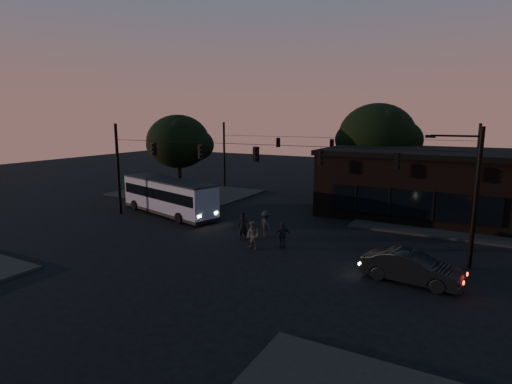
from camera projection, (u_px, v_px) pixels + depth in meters
The scene contains 14 objects.
ground at pixel (224, 251), 24.04m from camera, with size 120.00×120.00×0.00m, color black.
sidewalk_far_right at pixel (456, 222), 30.44m from camera, with size 14.00×10.00×0.15m, color black.
sidewalk_far_left at pixel (186, 193), 42.71m from camera, with size 14.00×10.00×0.15m, color black.
building at pixel (420, 182), 33.09m from camera, with size 15.40×10.41×5.40m.
tree_behind at pixel (377, 136), 40.02m from camera, with size 7.60×7.60×9.43m.
tree_left at pixel (178, 142), 40.85m from camera, with size 6.40×6.40×8.30m.
signal_rig_near at pixel (256, 171), 26.69m from camera, with size 26.24×0.30×7.50m.
signal_rig_far at pixel (331, 155), 40.54m from camera, with size 26.24×0.30×7.50m.
bus at pixel (168, 195), 33.12m from camera, with size 10.68×5.14×2.93m.
car at pixel (411, 267), 19.38m from camera, with size 1.61×4.62×1.52m, color black.
pedestrian_a at pixel (243, 226), 26.19m from camera, with size 0.70×0.46×1.91m, color black.
pedestrian_b at pixel (253, 235), 24.27m from camera, with size 0.85×0.66×1.75m, color #4E4847.
pedestrian_c at pixel (283, 235), 24.54m from camera, with size 0.97×0.40×1.66m, color black.
pedestrian_d at pixel (266, 224), 26.76m from camera, with size 1.18×0.68×1.82m, color black.
Camera 1 is at (12.71, -19.26, 7.87)m, focal length 28.00 mm.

